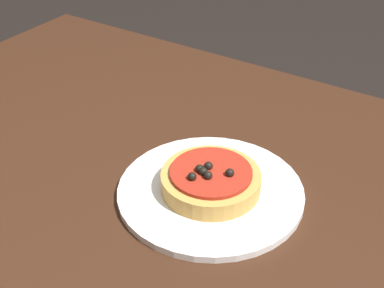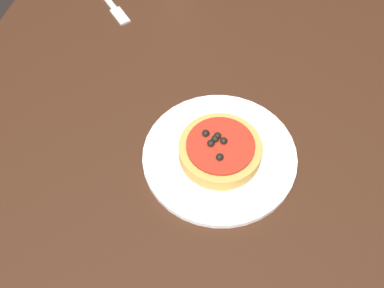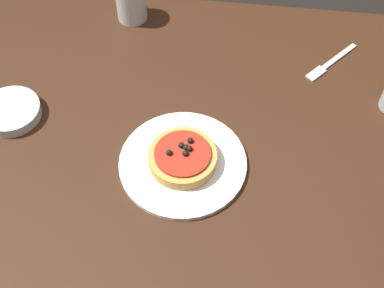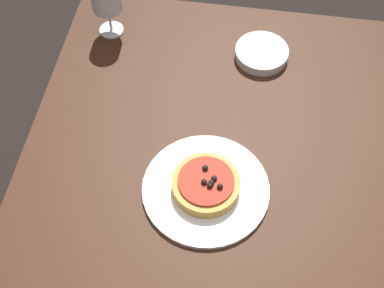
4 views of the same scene
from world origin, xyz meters
name	(u,v)px [view 1 (image 1 of 4)]	position (x,y,z in m)	size (l,w,h in m)	color
dining_table	(156,238)	(0.00, 0.00, 0.65)	(1.40, 1.06, 0.73)	#381E11
dinner_plate	(210,192)	(-0.06, -0.07, 0.74)	(0.30, 0.30, 0.01)	white
pizza	(211,180)	(-0.06, -0.07, 0.76)	(0.16, 0.16, 0.05)	gold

